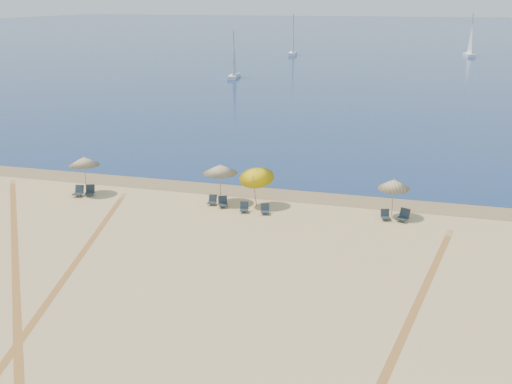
{
  "coord_description": "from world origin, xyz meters",
  "views": [
    {
      "loc": [
        9.49,
        -13.71,
        12.48
      ],
      "look_at": [
        0.0,
        20.0,
        1.3
      ],
      "focal_mm": 42.9,
      "sensor_mm": 36.0,
      "label": 1
    }
  ],
  "objects_px": {
    "umbrella_2": "(220,169)",
    "chair_7": "(385,215)",
    "umbrella_1": "(84,161)",
    "chair_2": "(90,191)",
    "chair_4": "(223,202)",
    "chair_5": "(244,208)",
    "chair_1": "(79,191)",
    "sailboat_2": "(293,43)",
    "umbrella_4": "(394,184)",
    "chair_8": "(403,216)",
    "chair_6": "(265,209)",
    "chair_3": "(212,200)",
    "sailboat_0": "(470,44)",
    "sailboat_3": "(234,64)",
    "umbrella_3": "(256,174)"
  },
  "relations": [
    {
      "from": "chair_1",
      "to": "sailboat_0",
      "type": "xyz_separation_m",
      "value": [
        29.6,
        111.68,
        2.46
      ]
    },
    {
      "from": "sailboat_3",
      "to": "umbrella_3",
      "type": "bearing_deg",
      "value": -78.65
    },
    {
      "from": "chair_7",
      "to": "sailboat_2",
      "type": "relative_size",
      "value": 0.08
    },
    {
      "from": "chair_7",
      "to": "umbrella_3",
      "type": "bearing_deg",
      "value": 159.15
    },
    {
      "from": "chair_5",
      "to": "chair_4",
      "type": "bearing_deg",
      "value": 147.55
    },
    {
      "from": "umbrella_1",
      "to": "chair_7",
      "type": "bearing_deg",
      "value": 0.93
    },
    {
      "from": "sailboat_0",
      "to": "umbrella_3",
      "type": "bearing_deg",
      "value": -107.4
    },
    {
      "from": "umbrella_2",
      "to": "chair_7",
      "type": "distance_m",
      "value": 10.53
    },
    {
      "from": "chair_8",
      "to": "sailboat_3",
      "type": "distance_m",
      "value": 67.41
    },
    {
      "from": "chair_6",
      "to": "sailboat_0",
      "type": "bearing_deg",
      "value": 65.53
    },
    {
      "from": "chair_4",
      "to": "chair_7",
      "type": "bearing_deg",
      "value": -22.55
    },
    {
      "from": "chair_6",
      "to": "chair_4",
      "type": "bearing_deg",
      "value": 154.06
    },
    {
      "from": "sailboat_3",
      "to": "chair_2",
      "type": "bearing_deg",
      "value": -88.73
    },
    {
      "from": "umbrella_3",
      "to": "chair_1",
      "type": "xyz_separation_m",
      "value": [
        -11.8,
        -1.2,
        -1.77
      ]
    },
    {
      "from": "chair_3",
      "to": "sailboat_0",
      "type": "distance_m",
      "value": 112.84
    },
    {
      "from": "chair_7",
      "to": "umbrella_4",
      "type": "bearing_deg",
      "value": 42.01
    },
    {
      "from": "chair_4",
      "to": "chair_8",
      "type": "xyz_separation_m",
      "value": [
        10.96,
        0.47,
        0.03
      ]
    },
    {
      "from": "chair_2",
      "to": "sailboat_3",
      "type": "xyz_separation_m",
      "value": [
        -9.5,
        61.15,
        1.96
      ]
    },
    {
      "from": "chair_8",
      "to": "sailboat_3",
      "type": "xyz_separation_m",
      "value": [
        -29.65,
        60.51,
        1.94
      ]
    },
    {
      "from": "umbrella_2",
      "to": "sailboat_0",
      "type": "xyz_separation_m",
      "value": [
        20.19,
        110.39,
        0.56
      ]
    },
    {
      "from": "umbrella_2",
      "to": "chair_8",
      "type": "distance_m",
      "value": 11.54
    },
    {
      "from": "chair_1",
      "to": "sailboat_2",
      "type": "bearing_deg",
      "value": 90.69
    },
    {
      "from": "chair_1",
      "to": "chair_2",
      "type": "relative_size",
      "value": 0.89
    },
    {
      "from": "chair_3",
      "to": "chair_5",
      "type": "xyz_separation_m",
      "value": [
        2.34,
        -0.79,
        0.0
      ]
    },
    {
      "from": "umbrella_2",
      "to": "sailboat_2",
      "type": "height_order",
      "value": "sailboat_2"
    },
    {
      "from": "umbrella_4",
      "to": "chair_2",
      "type": "height_order",
      "value": "umbrella_4"
    },
    {
      "from": "chair_6",
      "to": "chair_7",
      "type": "xyz_separation_m",
      "value": [
        7.07,
        0.92,
        0.0
      ]
    },
    {
      "from": "umbrella_1",
      "to": "chair_1",
      "type": "xyz_separation_m",
      "value": [
        -0.23,
        -0.6,
        -1.93
      ]
    },
    {
      "from": "umbrella_3",
      "to": "chair_1",
      "type": "relative_size",
      "value": 3.79
    },
    {
      "from": "chair_4",
      "to": "chair_7",
      "type": "relative_size",
      "value": 1.14
    },
    {
      "from": "umbrella_2",
      "to": "sailboat_3",
      "type": "distance_m",
      "value": 62.9
    },
    {
      "from": "chair_3",
      "to": "chair_8",
      "type": "distance_m",
      "value": 11.75
    },
    {
      "from": "umbrella_2",
      "to": "sailboat_3",
      "type": "bearing_deg",
      "value": 106.89
    },
    {
      "from": "chair_7",
      "to": "sailboat_0",
      "type": "xyz_separation_m",
      "value": [
        9.84,
        110.77,
        2.5
      ]
    },
    {
      "from": "umbrella_3",
      "to": "chair_6",
      "type": "xyz_separation_m",
      "value": [
        0.89,
        -1.21,
        -1.82
      ]
    },
    {
      "from": "chair_7",
      "to": "sailboat_0",
      "type": "relative_size",
      "value": 0.08
    },
    {
      "from": "chair_3",
      "to": "sailboat_2",
      "type": "bearing_deg",
      "value": 96.55
    },
    {
      "from": "chair_4",
      "to": "chair_5",
      "type": "xyz_separation_m",
      "value": [
        1.55,
        -0.54,
        -0.02
      ]
    },
    {
      "from": "umbrella_2",
      "to": "chair_4",
      "type": "relative_size",
      "value": 3.09
    },
    {
      "from": "chair_1",
      "to": "chair_4",
      "type": "bearing_deg",
      "value": -1.1
    },
    {
      "from": "umbrella_1",
      "to": "chair_2",
      "type": "height_order",
      "value": "umbrella_1"
    },
    {
      "from": "umbrella_2",
      "to": "chair_4",
      "type": "distance_m",
      "value": 2.11
    },
    {
      "from": "sailboat_2",
      "to": "chair_5",
      "type": "bearing_deg",
      "value": -86.67
    },
    {
      "from": "chair_1",
      "to": "sailboat_3",
      "type": "xyz_separation_m",
      "value": [
        -8.86,
        61.48,
        1.95
      ]
    },
    {
      "from": "umbrella_1",
      "to": "umbrella_3",
      "type": "relative_size",
      "value": 0.94
    },
    {
      "from": "umbrella_1",
      "to": "umbrella_3",
      "type": "bearing_deg",
      "value": 3.0
    },
    {
      "from": "umbrella_4",
      "to": "chair_8",
      "type": "bearing_deg",
      "value": -37.51
    },
    {
      "from": "chair_6",
      "to": "chair_8",
      "type": "relative_size",
      "value": 0.79
    },
    {
      "from": "umbrella_2",
      "to": "umbrella_3",
      "type": "bearing_deg",
      "value": -2.2
    },
    {
      "from": "chair_5",
      "to": "chair_8",
      "type": "relative_size",
      "value": 0.78
    }
  ]
}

